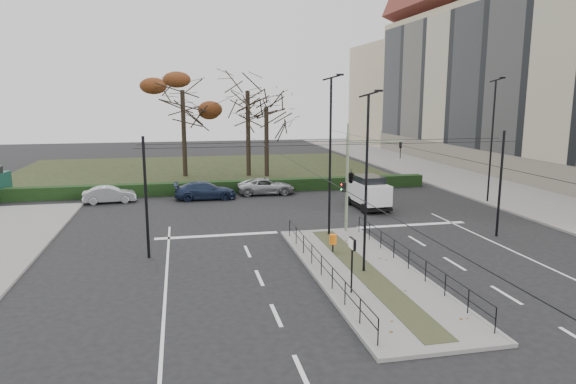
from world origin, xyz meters
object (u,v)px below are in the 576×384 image
(parked_car_second, at_px, (110,195))
(parked_car_fourth, at_px, (266,186))
(streetlamp_median_near, at_px, (367,182))
(bare_tree_near, at_px, (266,112))
(info_panel, at_px, (352,250))
(rust_tree, at_px, (182,90))
(streetlamp_median_far, at_px, (330,155))
(traffic_light, at_px, (352,175))
(parked_car_third, at_px, (205,190))
(litter_bin, at_px, (333,240))
(bare_tree_center, at_px, (248,97))
(streetlamp_sidewalk, at_px, (492,139))
(white_van, at_px, (368,191))

(parked_car_second, bearing_deg, parked_car_fourth, -90.59)
(streetlamp_median_near, bearing_deg, bare_tree_near, 89.06)
(info_panel, height_order, rust_tree, rust_tree)
(streetlamp_median_far, bearing_deg, rust_tree, 107.66)
(traffic_light, relative_size, parked_car_third, 1.18)
(litter_bin, bearing_deg, info_panel, -99.11)
(traffic_light, distance_m, info_panel, 9.94)
(parked_car_second, xyz_separation_m, bare_tree_center, (11.92, 10.80, 7.14))
(litter_bin, bearing_deg, rust_tree, 104.11)
(streetlamp_median_near, height_order, streetlamp_sidewalk, streetlamp_sidewalk)
(traffic_light, distance_m, white_van, 7.24)
(parked_car_third, bearing_deg, traffic_light, -145.55)
(litter_bin, relative_size, parked_car_fourth, 0.20)
(streetlamp_sidewalk, bearing_deg, info_panel, -136.21)
(white_van, bearing_deg, streetlamp_median_far, -125.78)
(info_panel, bearing_deg, traffic_light, 71.13)
(streetlamp_median_far, xyz_separation_m, white_van, (4.84, 6.72, -3.45))
(streetlamp_median_far, xyz_separation_m, parked_car_third, (-6.33, 12.45, -3.99))
(traffic_light, bearing_deg, info_panel, -108.87)
(streetlamp_sidewalk, relative_size, parked_car_third, 1.93)
(streetlamp_median_far, relative_size, rust_tree, 0.81)
(streetlamp_sidewalk, bearing_deg, white_van, 179.52)
(streetlamp_sidewalk, xyz_separation_m, parked_car_third, (-20.63, 5.80, -4.08))
(info_panel, bearing_deg, rust_tree, 100.44)
(parked_car_fourth, relative_size, bare_tree_center, 0.42)
(streetlamp_median_near, height_order, white_van, streetlamp_median_near)
(bare_tree_near, bearing_deg, traffic_light, -86.63)
(streetlamp_median_near, distance_m, parked_car_second, 23.27)
(parked_car_second, distance_m, white_van, 19.16)
(parked_car_second, bearing_deg, info_panel, -156.45)
(parked_car_second, xyz_separation_m, bare_tree_near, (13.64, 10.14, 5.72))
(streetlamp_median_far, bearing_deg, parked_car_second, 136.93)
(streetlamp_median_near, height_order, bare_tree_near, bare_tree_near)
(info_panel, distance_m, bare_tree_center, 32.51)
(info_panel, bearing_deg, parked_car_second, 119.04)
(litter_bin, distance_m, streetlamp_median_near, 4.59)
(streetlamp_median_near, height_order, parked_car_fourth, streetlamp_median_near)
(streetlamp_sidewalk, bearing_deg, parked_car_fourth, 156.13)
(bare_tree_center, bearing_deg, streetlamp_median_far, -86.36)
(streetlamp_median_near, relative_size, parked_car_fourth, 1.72)
(streetlamp_sidewalk, bearing_deg, parked_car_third, 164.28)
(parked_car_fourth, bearing_deg, info_panel, -178.95)
(white_van, bearing_deg, litter_bin, -119.36)
(litter_bin, xyz_separation_m, parked_car_third, (-5.54, 15.74, -0.11))
(litter_bin, distance_m, bare_tree_center, 27.53)
(litter_bin, bearing_deg, white_van, 60.64)
(litter_bin, height_order, streetlamp_median_far, streetlamp_median_far)
(traffic_light, relative_size, bare_tree_center, 0.51)
(streetlamp_median_near, bearing_deg, info_panel, -121.09)
(streetlamp_median_near, distance_m, bare_tree_center, 29.88)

